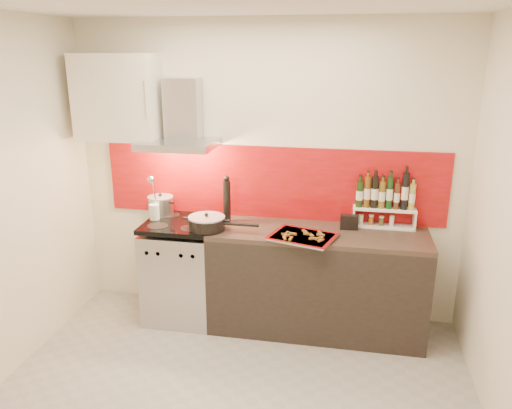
% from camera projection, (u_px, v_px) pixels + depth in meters
% --- Properties ---
extents(floor, '(3.40, 3.40, 0.00)m').
position_uv_depth(floor, '(230.00, 403.00, 3.45)').
color(floor, '#9E9991').
rests_on(floor, ground).
extents(back_wall, '(3.40, 0.02, 2.60)m').
position_uv_depth(back_wall, '(266.00, 173.00, 4.37)').
color(back_wall, silver).
rests_on(back_wall, ground).
extents(backsplash, '(3.00, 0.02, 0.64)m').
position_uv_depth(backsplash, '(271.00, 183.00, 4.38)').
color(backsplash, maroon).
rests_on(backsplash, back_wall).
extents(range_stove, '(0.60, 0.60, 0.91)m').
position_uv_depth(range_stove, '(182.00, 271.00, 4.47)').
color(range_stove, '#B7B7BA').
rests_on(range_stove, ground).
extents(counter, '(1.80, 0.60, 0.90)m').
position_uv_depth(counter, '(317.00, 281.00, 4.25)').
color(counter, black).
rests_on(counter, ground).
extents(range_hood, '(0.62, 0.50, 0.61)m').
position_uv_depth(range_hood, '(181.00, 123.00, 4.21)').
color(range_hood, '#B7B7BA').
rests_on(range_hood, back_wall).
extents(upper_cabinet, '(0.70, 0.35, 0.72)m').
position_uv_depth(upper_cabinet, '(118.00, 97.00, 4.24)').
color(upper_cabinet, silver).
rests_on(upper_cabinet, back_wall).
extents(stock_pot, '(0.23, 0.23, 0.20)m').
position_uv_depth(stock_pot, '(161.00, 205.00, 4.50)').
color(stock_pot, '#B7B7BA').
rests_on(stock_pot, range_stove).
extents(saute_pan, '(0.59, 0.31, 0.14)m').
position_uv_depth(saute_pan, '(207.00, 223.00, 4.14)').
color(saute_pan, black).
rests_on(saute_pan, range_stove).
extents(utensil_jar, '(0.09, 0.13, 0.42)m').
position_uv_depth(utensil_jar, '(154.00, 207.00, 4.34)').
color(utensil_jar, silver).
rests_on(utensil_jar, range_stove).
extents(pepper_mill, '(0.06, 0.06, 0.41)m').
position_uv_depth(pepper_mill, '(227.00, 199.00, 4.31)').
color(pepper_mill, black).
rests_on(pepper_mill, counter).
extents(step_shelf, '(0.52, 0.14, 0.48)m').
position_uv_depth(step_shelf, '(384.00, 202.00, 4.16)').
color(step_shelf, white).
rests_on(step_shelf, counter).
extents(caddy_box, '(0.15, 0.07, 0.13)m').
position_uv_depth(caddy_box, '(349.00, 222.00, 4.16)').
color(caddy_box, black).
rests_on(caddy_box, counter).
extents(baking_tray, '(0.59, 0.51, 0.03)m').
position_uv_depth(baking_tray, '(303.00, 237.00, 3.96)').
color(baking_tray, silver).
rests_on(baking_tray, counter).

